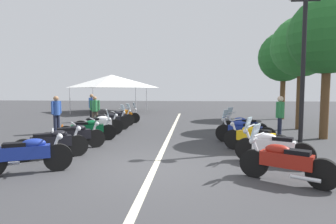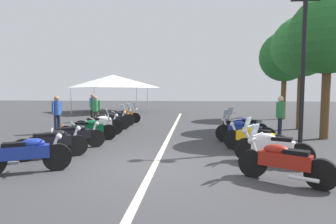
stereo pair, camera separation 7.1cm
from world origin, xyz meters
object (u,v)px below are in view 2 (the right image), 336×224
at_px(motorcycle_left_row_1, 52,143).
at_px(bystander_2, 57,112).
at_px(motorcycle_left_row_6, 116,118).
at_px(traffic_cone_0, 63,131).
at_px(motorcycle_left_row_5, 109,121).
at_px(motorcycle_right_row_3, 244,131).
at_px(bystander_0, 280,114).
at_px(roadside_tree_1, 285,57).
at_px(motorcycle_left_row_4, 99,125).
at_px(motorcycle_left_row_0, 26,154).
at_px(roadside_tree_0, 328,35).
at_px(traffic_cone_2, 62,132).
at_px(street_lamp_twin_globe, 304,42).
at_px(bystander_3, 93,106).
at_px(event_tent, 113,81).
at_px(motorcycle_left_row_2, 73,136).
at_px(bystander_1, 95,109).
at_px(motorcycle_right_row_2, 254,138).
at_px(motorcycle_left_row_7, 124,116).
at_px(roadside_tree_2, 302,47).
at_px(motorcycle_left_row_3, 89,129).
at_px(motorcycle_right_row_4, 243,126).
at_px(motorcycle_right_row_1, 271,147).
at_px(motorcycle_right_row_0, 283,161).

bearing_deg(motorcycle_left_row_1, bystander_2, 81.53).
height_order(motorcycle_left_row_6, traffic_cone_0, motorcycle_left_row_6).
distance_m(motorcycle_left_row_5, motorcycle_left_row_6, 1.39).
xyz_separation_m(motorcycle_right_row_3, bystander_0, (1.12, -1.59, 0.52)).
bearing_deg(roadside_tree_1, motorcycle_left_row_4, 127.21).
bearing_deg(motorcycle_left_row_0, roadside_tree_0, 4.26).
bearing_deg(traffic_cone_0, traffic_cone_2, -164.16).
height_order(street_lamp_twin_globe, traffic_cone_0, street_lamp_twin_globe).
distance_m(bystander_3, event_tent, 7.68).
height_order(motorcycle_left_row_2, motorcycle_left_row_5, motorcycle_left_row_5).
xyz_separation_m(traffic_cone_0, bystander_1, (3.90, 0.04, 0.63)).
height_order(bystander_1, event_tent, event_tent).
xyz_separation_m(motorcycle_left_row_6, motorcycle_right_row_2, (-5.61, -5.91, -0.01)).
bearing_deg(motorcycle_left_row_0, roadside_tree_1, 26.25).
distance_m(motorcycle_left_row_4, motorcycle_left_row_6, 2.85).
distance_m(motorcycle_left_row_7, roadside_tree_2, 9.95).
distance_m(motorcycle_left_row_3, street_lamp_twin_globe, 8.11).
xyz_separation_m(motorcycle_left_row_7, motorcycle_right_row_4, (-4.30, -5.98, 0.02)).
xyz_separation_m(motorcycle_left_row_0, motorcycle_left_row_6, (8.27, 0.15, 0.00)).
height_order(motorcycle_left_row_7, traffic_cone_0, motorcycle_left_row_7).
relative_size(traffic_cone_2, bystander_3, 0.37).
bearing_deg(roadside_tree_1, event_tent, 69.28).
height_order(bystander_2, bystander_3, bystander_3).
bearing_deg(traffic_cone_0, motorcycle_right_row_1, -114.14).
height_order(traffic_cone_0, event_tent, event_tent).
height_order(motorcycle_left_row_2, street_lamp_twin_globe, street_lamp_twin_globe).
bearing_deg(bystander_1, motorcycle_left_row_5, -151.97).
distance_m(traffic_cone_0, bystander_1, 3.96).
distance_m(motorcycle_left_row_0, motorcycle_left_row_6, 8.27).
bearing_deg(motorcycle_right_row_4, bystander_1, 16.14).
height_order(motorcycle_left_row_1, bystander_1, bystander_1).
xyz_separation_m(motorcycle_right_row_4, bystander_3, (4.90, 8.06, 0.51)).
xyz_separation_m(street_lamp_twin_globe, roadside_tree_2, (4.74, -1.69, 0.52)).
bearing_deg(motorcycle_right_row_0, roadside_tree_2, -80.09).
bearing_deg(bystander_3, traffic_cone_0, -66.52).
relative_size(street_lamp_twin_globe, bystander_2, 3.06).
xyz_separation_m(bystander_2, roadside_tree_1, (7.12, -11.89, 3.07)).
bearing_deg(motorcycle_right_row_0, event_tent, -32.00).
height_order(traffic_cone_0, bystander_0, bystander_0).
height_order(motorcycle_left_row_5, bystander_3, bystander_3).
bearing_deg(motorcycle_left_row_4, motorcycle_right_row_0, -71.11).
distance_m(motorcycle_left_row_3, roadside_tree_2, 10.60).
relative_size(motorcycle_left_row_1, roadside_tree_1, 0.31).
distance_m(motorcycle_left_row_2, roadside_tree_0, 10.14).
distance_m(motorcycle_right_row_2, motorcycle_right_row_4, 2.75).
xyz_separation_m(roadside_tree_2, event_tent, (9.62, 12.13, -1.34)).
height_order(motorcycle_left_row_1, motorcycle_right_row_0, motorcycle_right_row_0).
xyz_separation_m(motorcycle_left_row_4, roadside_tree_2, (2.72, -9.19, 3.52)).
bearing_deg(traffic_cone_0, motorcycle_right_row_3, -93.76).
distance_m(roadside_tree_1, event_tent, 13.76).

